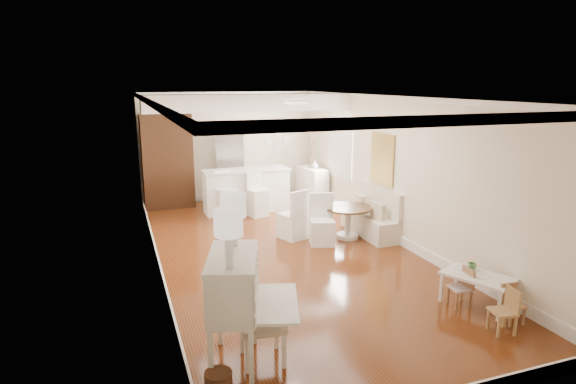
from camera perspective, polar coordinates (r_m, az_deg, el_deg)
room at (r=8.65m, az=-0.76°, el=5.80°), size 9.00×9.04×2.82m
secretary_bureau at (r=5.36m, az=-6.46°, el=-13.91°), size 1.27×1.29×1.29m
gustavian_armchair at (r=5.52m, az=-3.08°, el=-15.27°), size 0.57×0.57×0.91m
kids_table at (r=7.31m, az=21.45°, el=-10.82°), size 0.87×1.05×0.45m
kids_chair_a at (r=6.68m, az=24.11°, el=-12.74°), size 0.33×0.33×0.58m
kids_chair_b at (r=7.20m, az=19.73°, el=-10.57°), size 0.29×0.29×0.56m
kids_chair_c at (r=7.00m, az=25.13°, el=-11.95°), size 0.27×0.27×0.52m
banquette at (r=9.89m, az=9.68°, el=-2.27°), size 0.52×1.60×0.98m
dining_table at (r=9.66m, az=7.09°, el=-3.61°), size 1.03×1.03×0.64m
slip_chair_near at (r=9.22m, az=4.07°, el=-3.29°), size 0.58×0.59×0.96m
slip_chair_far at (r=9.55m, az=0.59°, el=-2.58°), size 0.62×0.63×1.00m
breakfast_counter at (r=11.54m, az=-4.95°, el=0.19°), size 2.05×0.65×1.03m
bar_stool_left at (r=11.09m, az=-7.35°, el=-0.29°), size 0.55×0.55×1.07m
bar_stool_right at (r=11.11m, az=-3.62°, el=-0.36°), size 0.48×0.48×1.00m
pantry_cabinet at (r=12.17m, az=-14.10°, el=3.57°), size 1.20×0.60×2.30m
fridge at (r=12.51m, az=-5.34°, el=2.99°), size 0.75×0.65×1.80m
sideboard at (r=12.31m, az=2.91°, el=0.76°), size 0.53×1.00×0.91m
pencil_cup at (r=7.37m, az=20.95°, el=-8.24°), size 0.13×0.13×0.10m
branch_vase at (r=12.21m, az=3.19°, el=3.28°), size 0.24×0.24×0.19m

